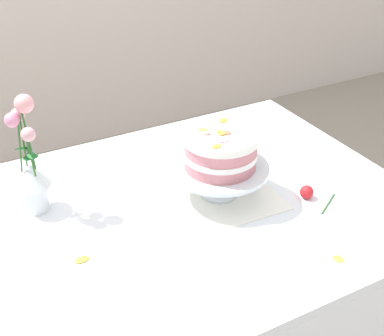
% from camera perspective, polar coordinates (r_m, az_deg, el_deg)
% --- Properties ---
extents(dining_table, '(1.40, 1.00, 0.74)m').
position_cam_1_polar(dining_table, '(1.58, -1.53, -7.53)').
color(dining_table, white).
rests_on(dining_table, ground).
extents(linen_napkin, '(0.34, 0.34, 0.00)m').
position_cam_1_polar(linen_napkin, '(1.60, 2.86, -2.79)').
color(linen_napkin, white).
rests_on(linen_napkin, dining_table).
extents(cake_stand, '(0.29, 0.29, 0.10)m').
position_cam_1_polar(cake_stand, '(1.56, 2.94, -0.30)').
color(cake_stand, silver).
rests_on(cake_stand, linen_napkin).
extents(layer_cake, '(0.22, 0.22, 0.11)m').
position_cam_1_polar(layer_cake, '(1.52, 3.01, 2.00)').
color(layer_cake, '#CC7A84').
rests_on(layer_cake, cake_stand).
extents(flower_vase, '(0.11, 0.11, 0.35)m').
position_cam_1_polar(flower_vase, '(1.53, -16.97, -0.20)').
color(flower_vase, silver).
rests_on(flower_vase, dining_table).
extents(fallen_rose, '(0.11, 0.11, 0.04)m').
position_cam_1_polar(fallen_rose, '(1.61, 12.30, -2.58)').
color(fallen_rose, '#2D6028').
rests_on(fallen_rose, dining_table).
extents(loose_petal_0, '(0.04, 0.03, 0.01)m').
position_cam_1_polar(loose_petal_0, '(1.39, -11.76, -9.59)').
color(loose_petal_0, yellow).
rests_on(loose_petal_0, dining_table).
extents(loose_petal_1, '(0.04, 0.04, 0.00)m').
position_cam_1_polar(loose_petal_1, '(1.41, 15.40, -9.37)').
color(loose_petal_1, yellow).
rests_on(loose_petal_1, dining_table).
extents(loose_petal_2, '(0.05, 0.03, 0.00)m').
position_cam_1_polar(loose_petal_2, '(1.94, 5.19, 3.68)').
color(loose_petal_2, orange).
rests_on(loose_petal_2, dining_table).
extents(loose_petal_3, '(0.03, 0.03, 0.01)m').
position_cam_1_polar(loose_petal_3, '(1.82, 0.35, 1.82)').
color(loose_petal_3, '#E56B51').
rests_on(loose_petal_3, dining_table).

